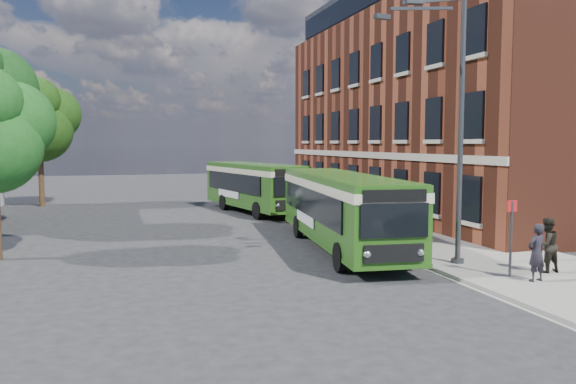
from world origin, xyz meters
name	(u,v)px	position (x,y,z in m)	size (l,w,h in m)	color
ground	(297,265)	(0.00, 0.00, 0.00)	(120.00, 120.00, 0.00)	#272729
pavement	(376,223)	(7.00, 8.00, 0.07)	(6.00, 48.00, 0.15)	gray
kerb_line	(322,227)	(3.95, 8.00, 0.01)	(0.12, 48.00, 0.01)	beige
brick_office	(452,100)	(14.00, 12.00, 6.97)	(12.10, 26.00, 14.20)	maroon
street_lamp	(452,128)	(4.84, -2.00, 4.79)	(2.96, 2.38, 9.00)	#3C3E41
bus_stop_sign	(511,233)	(5.60, -4.20, 1.51)	(0.35, 0.08, 2.52)	#3C3E41
bus_front	(342,204)	(2.65, 2.29, 1.83)	(3.89, 11.93, 3.02)	#285D16
bus_rear	(254,183)	(2.10, 15.03, 1.83)	(4.41, 10.07, 3.02)	#2A5A19
pedestrian_a	(537,252)	(5.92, -4.95, 1.02)	(0.64, 0.42, 1.75)	black
pedestrian_b	(547,245)	(7.08, -4.06, 1.03)	(0.86, 0.67, 1.77)	black
tree_right	(40,120)	(-10.80, 22.50, 5.82)	(5.08, 4.83, 8.58)	#3A2615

